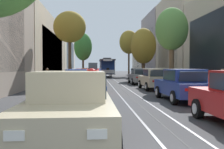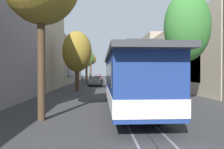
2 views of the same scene
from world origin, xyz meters
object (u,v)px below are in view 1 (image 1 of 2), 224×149
(parked_car_beige_mid_right, at_px, (155,79))
(cable_car_trolley, at_px, (107,67))
(motorcycle_with_rider, at_px, (92,96))
(parked_car_blue_second_right, at_px, (183,85))
(pedestrian_on_right_pavement, at_px, (222,81))
(fire_hydrant, at_px, (40,103))
(parked_car_beige_near_left, at_px, (70,106))
(pedestrian_crossing_far, at_px, (71,72))
(parked_car_blue_second_left, at_px, (84,87))
(street_tree_kerb_right_mid, at_px, (143,46))
(street_tree_kerb_right_second, at_px, (172,30))
(street_tree_kerb_right_fourth, at_px, (129,42))
(street_tree_kerb_left_mid, at_px, (83,47))
(parked_car_grey_fourth_right, at_px, (140,76))
(parked_car_red_fifth_left, at_px, (91,75))
(parked_car_red_mid_left, at_px, (88,81))
(pedestrian_on_left_pavement, at_px, (47,76))
(parked_car_navy_sixth_left, at_px, (92,74))
(parked_car_red_far_left, at_px, (92,73))
(parked_car_green_fourth_left, at_px, (90,77))
(street_tree_kerb_left_second, at_px, (70,27))

(parked_car_beige_mid_right, relative_size, cable_car_trolley, 0.48)
(cable_car_trolley, xyz_separation_m, motorcycle_with_rider, (-2.03, -38.75, -0.72))
(parked_car_blue_second_right, relative_size, pedestrian_on_right_pavement, 2.76)
(fire_hydrant, bearing_deg, parked_car_beige_near_left, -67.06)
(motorcycle_with_rider, bearing_deg, fire_hydrant, 125.74)
(pedestrian_on_right_pavement, bearing_deg, parked_car_blue_second_right, -147.54)
(parked_car_blue_second_right, relative_size, pedestrian_crossing_far, 2.57)
(parked_car_blue_second_left, xyz_separation_m, street_tree_kerb_right_mid, (6.71, 21.36, 3.62))
(pedestrian_crossing_far, bearing_deg, street_tree_kerb_right_second, -58.44)
(parked_car_beige_mid_right, xyz_separation_m, street_tree_kerb_right_fourth, (1.65, 27.65, 5.48))
(street_tree_kerb_left_mid, bearing_deg, parked_car_grey_fourth_right, -69.67)
(parked_car_beige_mid_right, bearing_deg, parked_car_blue_second_right, -90.94)
(street_tree_kerb_right_mid, bearing_deg, parked_car_red_fifth_left, -144.84)
(parked_car_red_fifth_left, distance_m, fire_hydrant, 18.87)
(motorcycle_with_rider, relative_size, fire_hydrant, 2.22)
(parked_car_red_mid_left, relative_size, pedestrian_on_left_pavement, 2.79)
(parked_car_navy_sixth_left, relative_size, parked_car_red_far_left, 1.00)
(pedestrian_on_left_pavement, distance_m, fire_hydrant, 13.25)
(parked_car_red_far_left, height_order, street_tree_kerb_left_mid, street_tree_kerb_left_mid)
(parked_car_red_far_left, xyz_separation_m, motorcycle_with_rider, (0.44, -33.31, 0.14))
(parked_car_beige_near_left, distance_m, parked_car_beige_mid_right, 13.84)
(parked_car_beige_near_left, distance_m, parked_car_green_fourth_left, 16.84)
(street_tree_kerb_left_second, height_order, street_tree_kerb_right_second, street_tree_kerb_left_second)
(street_tree_kerb_right_second, bearing_deg, street_tree_kerb_right_fourth, 89.99)
(cable_car_trolley, bearing_deg, parked_car_navy_sixth_left, -102.57)
(parked_car_grey_fourth_right, height_order, pedestrian_on_right_pavement, pedestrian_on_right_pavement)
(parked_car_red_mid_left, bearing_deg, parked_car_navy_sixth_left, 90.15)
(parked_car_blue_second_right, distance_m, street_tree_kerb_right_fourth, 34.46)
(parked_car_navy_sixth_left, bearing_deg, parked_car_red_mid_left, -89.85)
(parked_car_navy_sixth_left, distance_m, parked_car_grey_fourth_right, 10.33)
(street_tree_kerb_right_mid, distance_m, pedestrian_on_right_pavement, 18.79)
(parked_car_beige_near_left, distance_m, fire_hydrant, 3.65)
(street_tree_kerb_right_second, height_order, cable_car_trolley, street_tree_kerb_right_second)
(street_tree_kerb_left_mid, bearing_deg, pedestrian_on_left_pavement, -95.79)
(parked_car_red_fifth_left, distance_m, street_tree_kerb_right_fourth, 20.32)
(parked_car_red_fifth_left, bearing_deg, fire_hydrant, -94.30)
(street_tree_kerb_right_mid, bearing_deg, parked_car_navy_sixth_left, 168.78)
(cable_car_trolley, relative_size, motorcycle_with_rider, 4.91)
(pedestrian_on_right_pavement, relative_size, pedestrian_crossing_far, 0.93)
(pedestrian_crossing_far, bearing_deg, parked_car_red_fifth_left, -69.26)
(parked_car_green_fourth_left, distance_m, street_tree_kerb_right_second, 8.07)
(pedestrian_on_left_pavement, bearing_deg, parked_car_red_mid_left, -56.40)
(street_tree_kerb_left_second, height_order, pedestrian_on_right_pavement, street_tree_kerb_left_second)
(parked_car_green_fourth_left, distance_m, pedestrian_crossing_far, 13.19)
(parked_car_red_far_left, bearing_deg, street_tree_kerb_left_second, -96.84)
(street_tree_kerb_left_mid, bearing_deg, street_tree_kerb_right_second, -69.94)
(parked_car_red_far_left, distance_m, parked_car_beige_mid_right, 21.69)
(street_tree_kerb_left_second, bearing_deg, parked_car_navy_sixth_left, 79.52)
(parked_car_navy_sixth_left, xyz_separation_m, pedestrian_on_right_pavement, (7.90, -19.77, 0.09))
(street_tree_kerb_left_second, relative_size, pedestrian_on_left_pavement, 4.36)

